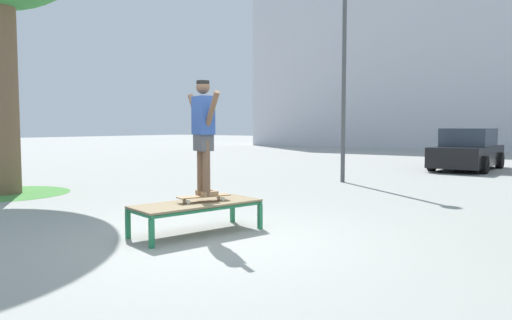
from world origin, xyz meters
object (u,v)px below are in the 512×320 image
Objects in this scene: car_black at (467,151)px; light_post at (344,45)px; skateboard at (204,197)px; skate_box at (197,206)px; skater at (203,129)px.

light_post is at bearing -107.97° from car_black.
skateboard is 0.14× the size of light_post.
skate_box is 1.20× the size of skater.
skateboard is (0.03, 0.12, 0.12)m from skate_box.
skateboard is 0.48× the size of skater.
car_black reaches higher than skate_box.
skateboard reaches higher than skate_box.
car_black is 7.25m from light_post.
car_black reaches higher than skateboard.
car_black is at bearing 86.09° from skater.
skate_box is at bearing -81.58° from light_post.
skate_box is at bearing -94.01° from car_black.
light_post is (-1.10, 7.13, 3.29)m from skateboard.
skater is at bearing 75.20° from skate_box.
light_post is at bearing 98.81° from skater.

